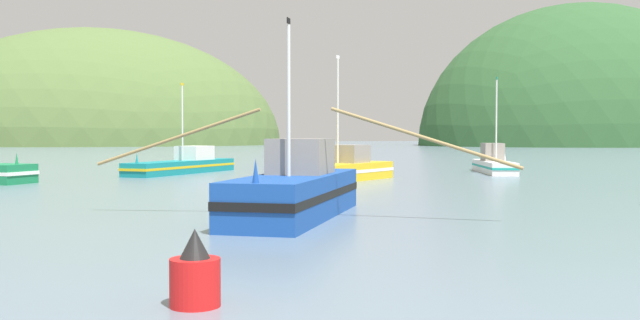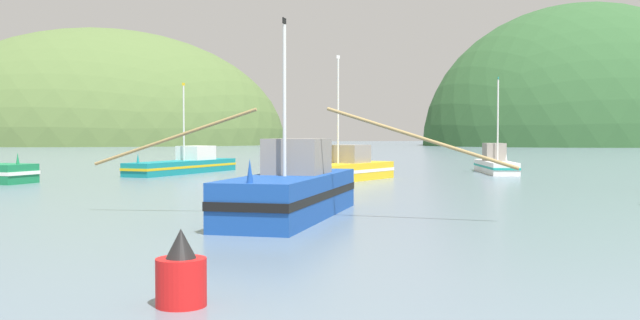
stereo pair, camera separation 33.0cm
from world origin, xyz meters
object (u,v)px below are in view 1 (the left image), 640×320
at_px(fishing_boat_blue, 296,190).
at_px(fishing_boat_teal, 184,164).
at_px(fishing_boat_yellow, 341,169).
at_px(fishing_boat_white, 494,164).
at_px(channel_buoy, 195,275).

distance_m(fishing_boat_blue, fishing_boat_teal, 29.99).
relative_size(fishing_boat_blue, fishing_boat_yellow, 1.45).
bearing_deg(fishing_boat_blue, fishing_boat_white, 167.59).
relative_size(fishing_boat_white, fishing_boat_teal, 0.85).
distance_m(fishing_boat_white, fishing_boat_teal, 23.45).
xyz_separation_m(fishing_boat_blue, channel_buoy, (-4.98, -11.94, -0.42)).
relative_size(fishing_boat_blue, channel_buoy, 10.10).
bearing_deg(fishing_boat_teal, channel_buoy, 33.23).
xyz_separation_m(fishing_boat_yellow, fishing_boat_teal, (-8.45, 11.81, -0.06)).
relative_size(fishing_boat_teal, channel_buoy, 8.17).
bearing_deg(fishing_boat_teal, fishing_boat_white, 113.69).
height_order(fishing_boat_blue, fishing_boat_yellow, fishing_boat_yellow).
relative_size(fishing_boat_yellow, fishing_boat_teal, 0.85).
bearing_deg(fishing_boat_white, channel_buoy, -16.75).
distance_m(fishing_boat_yellow, channel_buoy, 32.72).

